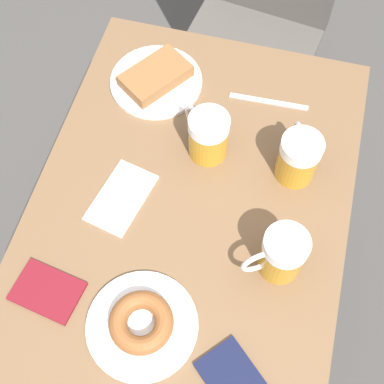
{
  "coord_description": "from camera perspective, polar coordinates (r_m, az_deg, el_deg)",
  "views": [
    {
      "loc": [
        0.13,
        -0.49,
        1.73
      ],
      "look_at": [
        0.0,
        0.0,
        0.77
      ],
      "focal_mm": 50.0,
      "sensor_mm": 36.0,
      "label": 1
    }
  ],
  "objects": [
    {
      "name": "beer_mug_right",
      "position": [
        1.11,
        1.68,
        6.08
      ],
      "size": [
        0.11,
        0.1,
        0.11
      ],
      "color": "#C68C23",
      "rests_on": "table"
    },
    {
      "name": "plate_with_donut",
      "position": [
        1.0,
        -5.39,
        -13.82
      ],
      "size": [
        0.21,
        0.21,
        0.04
      ],
      "color": "white",
      "rests_on": "table"
    },
    {
      "name": "ground_plane",
      "position": [
        1.8,
        0.0,
        -11.49
      ],
      "size": [
        8.0,
        8.0,
        0.0
      ],
      "primitive_type": "plane",
      "color": "#474442"
    },
    {
      "name": "chair",
      "position": [
        1.73,
        7.35,
        18.83
      ],
      "size": [
        0.45,
        0.45,
        0.92
      ],
      "rotation": [
        0.0,
        0.0,
        -0.14
      ],
      "color": "#514C47",
      "rests_on": "ground_plane"
    },
    {
      "name": "passport_near_edge",
      "position": [
        0.99,
        4.48,
        -19.37
      ],
      "size": [
        0.15,
        0.15,
        0.01
      ],
      "rotation": [
        0.0,
        0.0,
        0.85
      ],
      "color": "#141938",
      "rests_on": "table"
    },
    {
      "name": "plate_with_cake",
      "position": [
        1.26,
        -3.86,
        11.96
      ],
      "size": [
        0.21,
        0.21,
        0.04
      ],
      "color": "white",
      "rests_on": "table"
    },
    {
      "name": "napkin_folded",
      "position": [
        1.11,
        -7.55,
        -0.6
      ],
      "size": [
        0.12,
        0.17,
        0.0
      ],
      "rotation": [
        0.0,
        0.0,
        4.5
      ],
      "color": "white",
      "rests_on": "table"
    },
    {
      "name": "beer_mug_left",
      "position": [
        1.11,
        11.26,
        3.69
      ],
      "size": [
        0.09,
        0.13,
        0.11
      ],
      "color": "#C68C23",
      "rests_on": "table"
    },
    {
      "name": "beer_mug_center",
      "position": [
        1.01,
        9.52,
        -6.55
      ],
      "size": [
        0.12,
        0.09,
        0.11
      ],
      "color": "#C68C23",
      "rests_on": "table"
    },
    {
      "name": "table",
      "position": [
        1.18,
        0.0,
        -2.32
      ],
      "size": [
        0.65,
        0.88,
        0.75
      ],
      "color": "brown",
      "rests_on": "ground_plane"
    },
    {
      "name": "fork",
      "position": [
        1.25,
        8.17,
        9.51
      ],
      "size": [
        0.18,
        0.02,
        0.0
      ],
      "rotation": [
        0.0,
        0.0,
        4.75
      ],
      "color": "silver",
      "rests_on": "table"
    },
    {
      "name": "passport_far_edge",
      "position": [
        1.06,
        -15.18,
        -10.16
      ],
      "size": [
        0.14,
        0.11,
        0.01
      ],
      "rotation": [
        0.0,
        0.0,
        4.55
      ],
      "color": "maroon",
      "rests_on": "table"
    }
  ]
}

